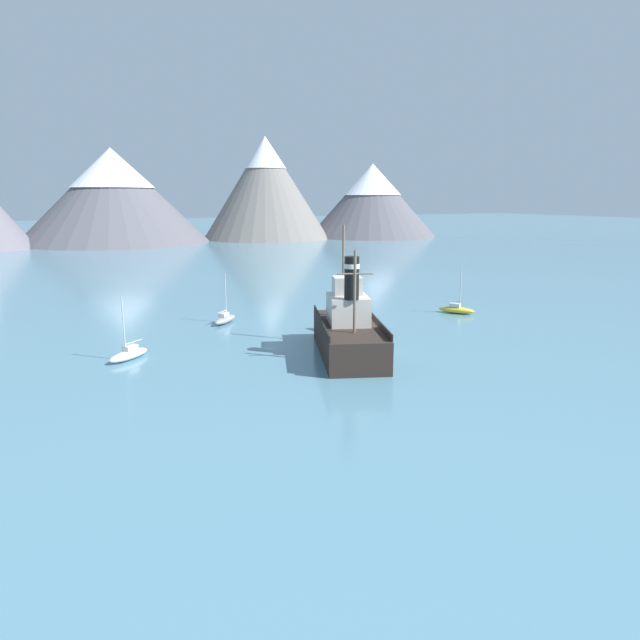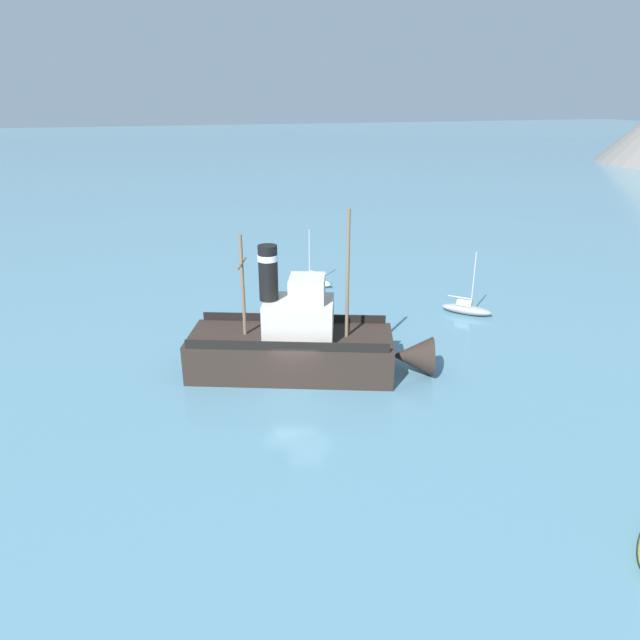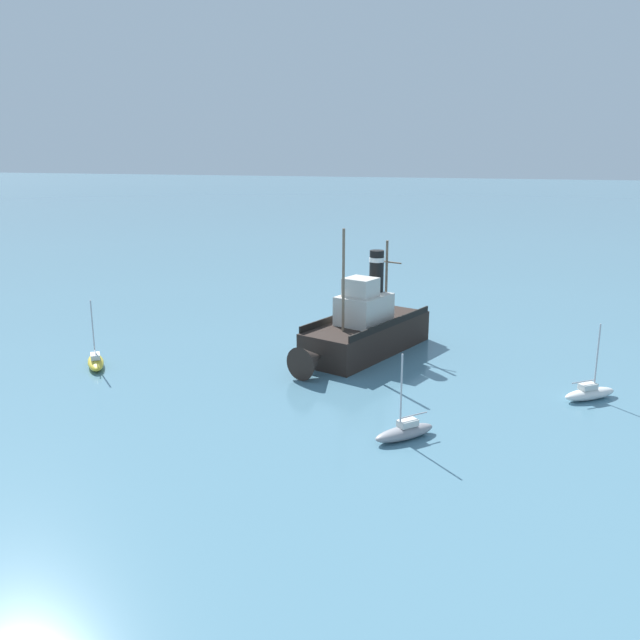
# 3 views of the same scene
# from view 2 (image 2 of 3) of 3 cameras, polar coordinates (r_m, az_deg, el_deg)

# --- Properties ---
(ground_plane) EXTENTS (600.00, 600.00, 0.00)m
(ground_plane) POSITION_cam_2_polar(r_m,az_deg,el_deg) (32.97, -2.72, -6.67)
(ground_plane) COLOR teal
(old_tugboat) EXTENTS (8.36, 14.66, 9.90)m
(old_tugboat) POSITION_cam_2_polar(r_m,az_deg,el_deg) (33.84, -1.90, -2.42)
(old_tugboat) COLOR #2D231E
(old_tugboat) RESTS_ON ground
(sailboat_grey) EXTENTS (3.43, 3.50, 4.90)m
(sailboat_grey) POSITION_cam_2_polar(r_m,az_deg,el_deg) (44.81, 14.44, 1.12)
(sailboat_grey) COLOR gray
(sailboat_grey) RESTS_ON ground
(sailboat_white) EXTENTS (3.68, 3.20, 4.90)m
(sailboat_white) POSITION_cam_2_polar(r_m,az_deg,el_deg) (50.07, -0.76, 3.98)
(sailboat_white) COLOR white
(sailboat_white) RESTS_ON ground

